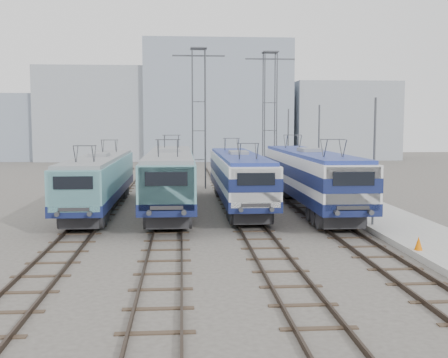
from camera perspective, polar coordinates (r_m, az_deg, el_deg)
ground at (r=27.40m, az=-1.10°, el=-6.24°), size 160.00×160.00×0.00m
platform at (r=37.09m, az=14.14°, el=-3.03°), size 4.00×70.00×0.30m
locomotive_far_left at (r=36.49m, az=-12.57°, el=0.08°), size 2.76×17.45×3.28m
locomotive_center_left at (r=36.30m, az=-5.49°, el=0.40°), size 2.97×18.78×3.53m
locomotive_center_right at (r=37.10m, az=1.50°, el=0.45°), size 2.81×17.78×3.34m
locomotive_far_right at (r=36.63m, az=8.72°, el=0.51°), size 2.98×18.85×3.54m
catenary_tower_west at (r=48.80m, az=-2.57°, el=6.84°), size 4.50×1.20×12.00m
catenary_tower_east at (r=51.40m, az=4.67°, el=6.77°), size 4.50×1.20×12.00m
mast_front at (r=30.56m, az=14.99°, el=1.44°), size 0.12×0.12×7.00m
mast_mid at (r=42.05m, az=9.59°, el=2.67°), size 0.12×0.12×7.00m
mast_rear at (r=53.77m, az=6.52°, el=3.36°), size 0.12×0.12×7.00m
safety_cone at (r=25.32m, az=19.15°, el=-6.19°), size 0.34×0.34×0.58m
building_west at (r=89.65m, az=-12.41°, el=6.43°), size 18.00×12.00×14.00m
building_center at (r=89.00m, az=-0.78°, el=7.85°), size 22.00×14.00×18.00m
building_east at (r=92.35m, az=11.77°, el=5.79°), size 16.00×12.00×12.00m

